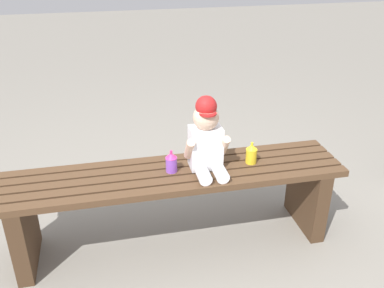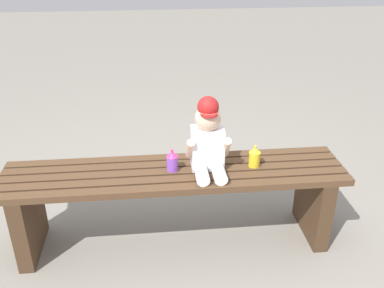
% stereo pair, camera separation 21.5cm
% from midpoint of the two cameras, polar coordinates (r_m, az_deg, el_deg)
% --- Properties ---
extents(ground_plane, '(16.00, 16.00, 0.00)m').
position_cam_midpoint_polar(ground_plane, '(2.54, -4.76, -12.91)').
color(ground_plane, gray).
extents(park_bench, '(1.84, 0.39, 0.47)m').
position_cam_midpoint_polar(park_bench, '(2.35, -5.06, -6.88)').
color(park_bench, '#513823').
rests_on(park_bench, ground_plane).
extents(child_figure, '(0.23, 0.27, 0.40)m').
position_cam_midpoint_polar(child_figure, '(2.21, -0.81, 0.70)').
color(child_figure, white).
rests_on(child_figure, park_bench).
extents(sippy_cup_left, '(0.06, 0.06, 0.12)m').
position_cam_midpoint_polar(sippy_cup_left, '(2.24, -5.54, -2.45)').
color(sippy_cup_left, '#8C4CCC').
rests_on(sippy_cup_left, park_bench).
extents(sippy_cup_right, '(0.06, 0.06, 0.12)m').
position_cam_midpoint_polar(sippy_cup_right, '(2.33, 5.38, -1.31)').
color(sippy_cup_right, yellow).
rests_on(sippy_cup_right, park_bench).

